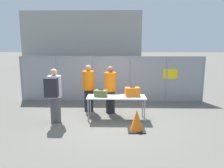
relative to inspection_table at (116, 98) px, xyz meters
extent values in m
plane|color=#605E56|center=(-0.22, 0.04, -0.69)|extent=(120.00, 120.00, 0.00)
cylinder|color=gray|center=(-4.07, 2.29, 0.26)|extent=(0.07, 0.07, 1.91)
cylinder|color=gray|center=(-2.53, 2.29, 0.26)|extent=(0.07, 0.07, 1.91)
cylinder|color=gray|center=(-0.99, 2.29, 0.26)|extent=(0.07, 0.07, 1.91)
cylinder|color=gray|center=(0.55, 2.29, 0.26)|extent=(0.07, 0.07, 1.91)
cylinder|color=gray|center=(2.09, 2.29, 0.26)|extent=(0.07, 0.07, 1.91)
cylinder|color=gray|center=(3.63, 2.29, 0.26)|extent=(0.07, 0.07, 1.91)
cube|color=gray|center=(-0.22, 2.29, 0.26)|extent=(7.70, 0.01, 1.91)
cube|color=gray|center=(-0.22, 2.29, 1.19)|extent=(7.70, 0.04, 0.04)
cube|color=yellow|center=(2.24, 2.28, 0.49)|extent=(0.60, 0.01, 0.40)
cube|color=silver|center=(0.00, 0.00, 0.05)|extent=(1.88, 0.66, 0.02)
cylinder|color=#99999E|center=(-0.88, -0.27, -0.33)|extent=(0.04, 0.04, 0.73)
cylinder|color=#99999E|center=(0.88, -0.27, -0.33)|extent=(0.04, 0.04, 0.73)
cylinder|color=#99999E|center=(-0.88, 0.27, -0.33)|extent=(0.04, 0.04, 0.73)
cylinder|color=#99999E|center=(0.88, 0.27, -0.33)|extent=(0.04, 0.04, 0.73)
cube|color=#566033|center=(-0.49, -0.03, 0.17)|extent=(0.43, 0.31, 0.21)
cube|color=black|center=(-0.49, -0.03, 0.28)|extent=(0.16, 0.05, 0.02)
cube|color=orange|center=(0.51, 0.03, 0.21)|extent=(0.49, 0.30, 0.29)
cube|color=black|center=(0.51, 0.03, 0.36)|extent=(0.16, 0.04, 0.02)
cylinder|color=#4C4C51|center=(-1.89, -0.31, -0.29)|extent=(0.32, 0.32, 0.80)
cylinder|color=#B2B2B7|center=(-1.89, -0.31, 0.44)|extent=(0.42, 0.42, 0.66)
sphere|color=tan|center=(-1.89, -0.31, 0.88)|extent=(0.22, 0.22, 0.22)
cube|color=#232328|center=(-1.89, -0.63, 0.47)|extent=(0.37, 0.23, 0.56)
cylinder|color=black|center=(-0.21, 0.66, -0.30)|extent=(0.31, 0.31, 0.79)
cylinder|color=orange|center=(-0.21, 0.66, 0.43)|extent=(0.41, 0.41, 0.66)
sphere|color=brown|center=(-0.21, 0.66, 0.86)|extent=(0.21, 0.21, 0.21)
cylinder|color=black|center=(-1.00, 0.86, -0.29)|extent=(0.32, 0.32, 0.80)
cylinder|color=orange|center=(-1.00, 0.86, 0.44)|extent=(0.42, 0.42, 0.67)
sphere|color=#A57A5B|center=(-1.00, 0.86, 0.88)|extent=(0.22, 0.22, 0.22)
cube|color=#4C6B47|center=(2.05, 4.49, -0.30)|extent=(3.16, 1.39, 0.49)
sphere|color=black|center=(1.50, 3.74, -0.43)|extent=(0.53, 0.53, 0.53)
sphere|color=black|center=(1.50, 5.24, -0.43)|extent=(0.53, 0.53, 0.53)
cylinder|color=#59595B|center=(-0.08, 4.49, -0.50)|extent=(1.10, 0.06, 0.06)
cube|color=#999993|center=(-4.16, 24.29, 2.37)|extent=(13.87, 11.63, 6.13)
cube|color=black|center=(0.58, -0.97, -0.68)|extent=(0.48, 0.48, 0.03)
cone|color=orange|center=(0.58, -0.97, -0.39)|extent=(0.39, 0.39, 0.61)
camera|label=1|loc=(0.03, -6.81, 1.72)|focal=35.00mm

